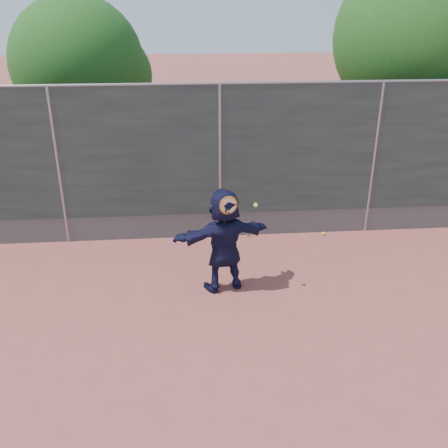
{
  "coord_description": "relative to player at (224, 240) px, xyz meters",
  "views": [
    {
      "loc": [
        -0.69,
        -5.55,
        4.38
      ],
      "look_at": [
        -0.09,
        1.54,
        1.15
      ],
      "focal_mm": 40.0,
      "sensor_mm": 36.0,
      "label": 1
    }
  ],
  "objects": [
    {
      "name": "tree_left",
      "position": [
        -2.76,
        5.01,
        2.08
      ],
      "size": [
        3.15,
        3.0,
        4.53
      ],
      "color": "#382314",
      "rests_on": "ground"
    },
    {
      "name": "tree_right",
      "position": [
        4.77,
        4.21,
        2.63
      ],
      "size": [
        3.78,
        3.6,
        5.39
      ],
      "color": "#382314",
      "rests_on": "ground"
    },
    {
      "name": "weed_clump",
      "position": [
        0.38,
        1.85,
        -0.73
      ],
      "size": [
        0.68,
        0.07,
        0.3
      ],
      "color": "#387226",
      "rests_on": "ground"
    },
    {
      "name": "fence",
      "position": [
        0.09,
        1.96,
        0.72
      ],
      "size": [
        20.0,
        0.06,
        3.03
      ],
      "color": "#38423D",
      "rests_on": "ground"
    },
    {
      "name": "ground",
      "position": [
        0.09,
        -1.54,
        -0.86
      ],
      "size": [
        80.0,
        80.0,
        0.0
      ],
      "primitive_type": "plane",
      "color": "#9E4C42",
      "rests_on": "ground"
    },
    {
      "name": "swing_action",
      "position": [
        0.09,
        -0.19,
        0.66
      ],
      "size": [
        0.6,
        0.17,
        0.51
      ],
      "color": "#BE5D11",
      "rests_on": "ground"
    },
    {
      "name": "player",
      "position": [
        0.0,
        0.0,
        0.0
      ],
      "size": [
        1.67,
        0.88,
        1.72
      ],
      "primitive_type": "imported",
      "rotation": [
        0.0,
        0.0,
        3.39
      ],
      "color": "#131435",
      "rests_on": "ground"
    },
    {
      "name": "ball_ground",
      "position": [
        2.18,
        1.81,
        -0.83
      ],
      "size": [
        0.07,
        0.07,
        0.07
      ],
      "primitive_type": "sphere",
      "color": "#D3FB37",
      "rests_on": "ground"
    }
  ]
}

